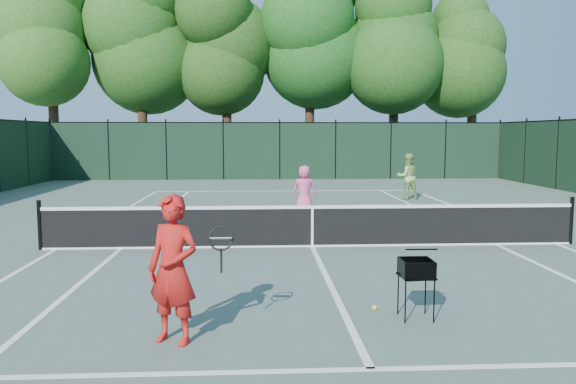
{
  "coord_description": "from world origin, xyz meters",
  "views": [
    {
      "loc": [
        -1.18,
        -12.0,
        2.47
      ],
      "look_at": [
        -0.47,
        1.0,
        1.1
      ],
      "focal_mm": 35.0,
      "sensor_mm": 36.0,
      "label": 1
    }
  ],
  "objects": [
    {
      "name": "ground",
      "position": [
        0.0,
        0.0,
        0.0
      ],
      "size": [
        90.0,
        90.0,
        0.0
      ],
      "primitive_type": "plane",
      "color": "#4D5E51",
      "rests_on": "ground"
    },
    {
      "name": "sideline_doubles_left",
      "position": [
        -5.49,
        0.0,
        0.0
      ],
      "size": [
        0.1,
        23.77,
        0.01
      ],
      "primitive_type": "cube",
      "color": "white",
      "rests_on": "ground"
    },
    {
      "name": "sideline_doubles_right",
      "position": [
        5.49,
        0.0,
        0.0
      ],
      "size": [
        0.1,
        23.77,
        0.01
      ],
      "primitive_type": "cube",
      "color": "white",
      "rests_on": "ground"
    },
    {
      "name": "sideline_singles_left",
      "position": [
        -4.12,
        0.0,
        0.0
      ],
      "size": [
        0.1,
        23.77,
        0.01
      ],
      "primitive_type": "cube",
      "color": "white",
      "rests_on": "ground"
    },
    {
      "name": "sideline_singles_right",
      "position": [
        4.12,
        0.0,
        0.0
      ],
      "size": [
        0.1,
        23.77,
        0.01
      ],
      "primitive_type": "cube",
      "color": "white",
      "rests_on": "ground"
    },
    {
      "name": "baseline_far",
      "position": [
        0.0,
        11.88,
        0.0
      ],
      "size": [
        10.97,
        0.1,
        0.01
      ],
      "primitive_type": "cube",
      "color": "white",
      "rests_on": "ground"
    },
    {
      "name": "service_line_near",
      "position": [
        0.0,
        -6.4,
        0.0
      ],
      "size": [
        8.23,
        0.1,
        0.01
      ],
      "primitive_type": "cube",
      "color": "white",
      "rests_on": "ground"
    },
    {
      "name": "service_line_far",
      "position": [
        0.0,
        6.4,
        0.0
      ],
      "size": [
        8.23,
        0.1,
        0.01
      ],
      "primitive_type": "cube",
      "color": "white",
      "rests_on": "ground"
    },
    {
      "name": "center_service_line",
      "position": [
        0.0,
        0.0,
        0.0
      ],
      "size": [
        0.1,
        12.8,
        0.01
      ],
      "primitive_type": "cube",
      "color": "white",
      "rests_on": "ground"
    },
    {
      "name": "tennis_net",
      "position": [
        0.0,
        0.0,
        0.48
      ],
      "size": [
        11.69,
        0.09,
        1.06
      ],
      "color": "black",
      "rests_on": "ground"
    },
    {
      "name": "fence_far",
      "position": [
        0.0,
        18.0,
        1.5
      ],
      "size": [
        24.0,
        0.05,
        3.0
      ],
      "primitive_type": "cube",
      "color": "black",
      "rests_on": "ground"
    },
    {
      "name": "tree_0",
      "position": [
        -13.0,
        21.5,
        8.16
      ],
      "size": [
        6.4,
        6.4,
        13.14
      ],
      "color": "black",
      "rests_on": "ground"
    },
    {
      "name": "tree_1",
      "position": [
        -8.0,
        22.0,
        8.69
      ],
      "size": [
        6.8,
        6.8,
        13.98
      ],
      "color": "black",
      "rests_on": "ground"
    },
    {
      "name": "tree_2",
      "position": [
        -3.0,
        21.8,
        7.73
      ],
      "size": [
        6.0,
        6.0,
        12.4
      ],
      "color": "black",
      "rests_on": "ground"
    },
    {
      "name": "tree_3",
      "position": [
        2.0,
        22.3,
        9.01
      ],
      "size": [
        7.0,
        7.0,
        14.45
      ],
      "color": "black",
      "rests_on": "ground"
    },
    {
      "name": "tree_4",
      "position": [
        7.0,
        21.6,
        8.14
      ],
      "size": [
        6.2,
        6.2,
        12.97
      ],
      "color": "black",
      "rests_on": "ground"
    },
    {
      "name": "tree_5",
      "position": [
        12.0,
        22.1,
        7.71
      ],
      "size": [
        5.8,
        5.8,
        12.23
      ],
      "color": "black",
      "rests_on": "ground"
    },
    {
      "name": "coach",
      "position": [
        -2.17,
        -5.51,
        0.88
      ],
      "size": [
        1.09,
        0.65,
        1.76
      ],
      "rotation": [
        0.0,
        0.0,
        -0.43
      ],
      "color": "red",
      "rests_on": "ground"
    },
    {
      "name": "player_pink",
      "position": [
        0.25,
        5.0,
        0.75
      ],
      "size": [
        0.8,
        0.59,
        1.49
      ],
      "rotation": [
        0.0,
        0.0,
        2.98
      ],
      "color": "#E55182",
      "rests_on": "ground"
    },
    {
      "name": "player_green",
      "position": [
        4.41,
        8.59,
        0.86
      ],
      "size": [
        0.88,
        0.71,
        1.71
      ],
      "rotation": [
        0.0,
        0.0,
        3.22
      ],
      "color": "#94BA5D",
      "rests_on": "ground"
    },
    {
      "name": "ball_hopper",
      "position": [
        0.92,
        -4.81,
        0.67
      ],
      "size": [
        0.47,
        0.47,
        0.8
      ],
      "rotation": [
        0.0,
        0.0,
        0.12
      ],
      "color": "black",
      "rests_on": "ground"
    },
    {
      "name": "loose_ball_midcourt",
      "position": [
        0.45,
        -4.43,
        0.03
      ],
      "size": [
        0.07,
        0.07,
        0.07
      ],
      "primitive_type": "sphere",
      "color": "#E2F331",
      "rests_on": "ground"
    }
  ]
}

